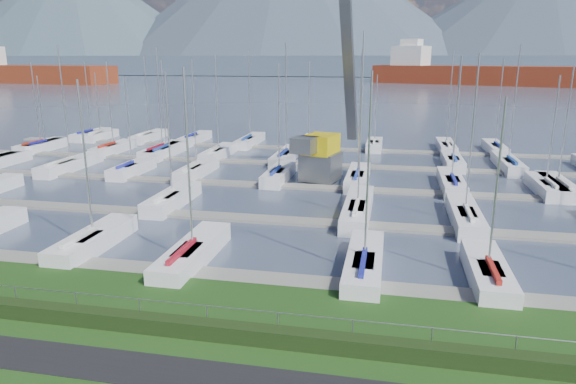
# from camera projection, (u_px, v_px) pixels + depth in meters

# --- Properties ---
(path) EXTENTS (160.00, 2.00, 0.04)m
(path) POSITION_uv_depth(u_px,v_px,m) (205.00, 377.00, 18.36)
(path) COLOR black
(path) RESTS_ON grass
(water) EXTENTS (800.00, 540.00, 0.20)m
(water) POSITION_uv_depth(u_px,v_px,m) (382.00, 80.00, 267.75)
(water) COLOR #454F65
(hedge) EXTENTS (80.00, 0.70, 0.70)m
(hedge) POSITION_uv_depth(u_px,v_px,m) (227.00, 332.00, 20.74)
(hedge) COLOR black
(hedge) RESTS_ON grass
(fence) EXTENTS (80.00, 0.04, 0.04)m
(fence) POSITION_uv_depth(u_px,v_px,m) (230.00, 308.00, 20.90)
(fence) COLOR gray
(fence) RESTS_ON grass
(foothill) EXTENTS (900.00, 80.00, 12.00)m
(foothill) POSITION_uv_depth(u_px,v_px,m) (385.00, 65.00, 332.47)
(foothill) COLOR #455466
(foothill) RESTS_ON water
(mountains) EXTENTS (1190.00, 360.00, 115.00)m
(mountains) POSITION_uv_depth(u_px,v_px,m) (399.00, 9.00, 391.43)
(mountains) COLOR #3C4858
(mountains) RESTS_ON water
(docks) EXTENTS (90.00, 41.60, 0.25)m
(docks) POSITION_uv_depth(u_px,v_px,m) (319.00, 188.00, 45.91)
(docks) COLOR slate
(docks) RESTS_ON water
(crane) EXTENTS (5.14, 13.44, 22.35)m
(crane) POSITION_uv_depth(u_px,v_px,m) (328.00, 121.00, 48.06)
(crane) COLOR #5C5F64
(crane) RESTS_ON water
(cargo_ship_west) EXTENTS (83.44, 30.18, 21.50)m
(cargo_ship_west) POSITION_uv_depth(u_px,v_px,m) (24.00, 74.00, 234.90)
(cargo_ship_west) COLOR maroon
(cargo_ship_west) RESTS_ON water
(cargo_ship_mid) EXTENTS (98.13, 52.62, 21.50)m
(cargo_ship_mid) POSITION_uv_depth(u_px,v_px,m) (478.00, 75.00, 219.23)
(cargo_ship_mid) COLOR maroon
(cargo_ship_mid) RESTS_ON water
(sailboat_fleet) EXTENTS (75.97, 49.75, 13.46)m
(sailboat_fleet) POSITION_uv_depth(u_px,v_px,m) (301.00, 118.00, 48.34)
(sailboat_fleet) COLOR white
(sailboat_fleet) RESTS_ON water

